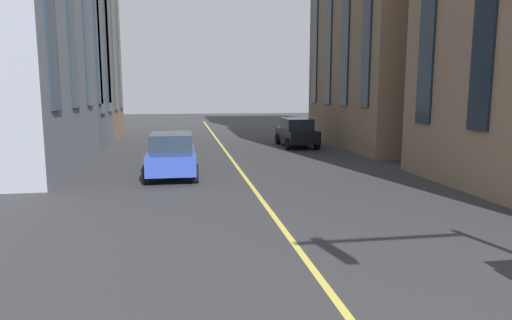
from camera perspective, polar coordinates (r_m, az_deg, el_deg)
The scene contains 4 objects.
lane_centre_line at distance 16.92m, azimuth -0.24°, elevation -3.75°, with size 80.00×0.16×0.01m.
car_black_near at distance 30.21m, azimuth 5.14°, elevation 3.53°, with size 4.70×2.14×1.88m.
car_blue_trailing at distance 19.68m, azimuth -10.60°, elevation 0.70°, with size 4.70×2.14×1.88m.
building_left_far at distance 35.88m, azimuth -28.99°, elevation 14.91°, with size 12.06×13.38×16.43m.
Camera 1 is at (3.68, 2.59, 3.63)m, focal length 31.69 mm.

